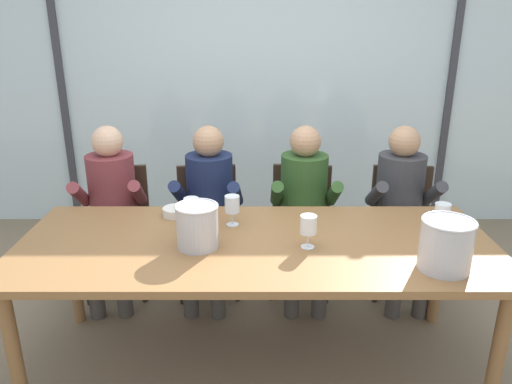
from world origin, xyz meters
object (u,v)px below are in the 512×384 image
(chair_right_of_center, at_px, (401,219))
(person_charcoal_jacket, at_px, (402,203))
(chair_left_of_center, at_px, (208,218))
(chair_center, at_px, (301,218))
(wine_glass_near_bucket, at_px, (232,205))
(wine_glass_by_right_taster, at_px, (192,208))
(tasting_bowl, at_px, (176,212))
(chair_near_curtain, at_px, (118,219))
(person_navy_polo, at_px, (209,203))
(ice_bucket_primary, at_px, (197,225))
(wine_glass_center_pour, at_px, (308,225))
(person_maroon_top, at_px, (111,203))
(person_olive_shirt, at_px, (304,203))
(dining_table, at_px, (256,253))
(ice_bucket_secondary, at_px, (446,244))
(wine_glass_by_left_taster, at_px, (442,214))

(chair_right_of_center, relative_size, person_charcoal_jacket, 0.73)
(chair_left_of_center, bearing_deg, chair_center, -4.84)
(person_charcoal_jacket, relative_size, wine_glass_near_bucket, 6.86)
(wine_glass_by_right_taster, bearing_deg, tasting_bowl, 124.38)
(chair_near_curtain, distance_m, person_navy_polo, 0.70)
(ice_bucket_primary, height_order, wine_glass_center_pour, ice_bucket_primary)
(person_maroon_top, xyz_separation_m, person_olive_shirt, (1.31, -0.00, 0.00))
(person_charcoal_jacket, height_order, wine_glass_near_bucket, person_charcoal_jacket)
(person_charcoal_jacket, distance_m, wine_glass_center_pour, 1.13)
(wine_glass_near_bucket, bearing_deg, chair_right_of_center, 30.08)
(wine_glass_by_right_taster, bearing_deg, wine_glass_near_bucket, 8.85)
(person_navy_polo, distance_m, person_charcoal_jacket, 1.31)
(dining_table, distance_m, wine_glass_center_pour, 0.33)
(person_maroon_top, bearing_deg, chair_center, 0.60)
(person_navy_polo, distance_m, tasting_bowl, 0.46)
(ice_bucket_secondary, xyz_separation_m, tasting_bowl, (-1.35, 0.65, -0.10))
(chair_right_of_center, bearing_deg, wine_glass_center_pour, -123.94)
(person_olive_shirt, relative_size, wine_glass_by_left_taster, 6.86)
(chair_center, bearing_deg, tasting_bowl, -139.39)
(chair_left_of_center, relative_size, person_navy_polo, 0.73)
(person_maroon_top, xyz_separation_m, ice_bucket_secondary, (1.86, -1.07, 0.20))
(chair_near_curtain, relative_size, person_charcoal_jacket, 0.73)
(ice_bucket_secondary, bearing_deg, tasting_bowl, 154.30)
(dining_table, height_order, chair_right_of_center, chair_right_of_center)
(ice_bucket_primary, height_order, wine_glass_by_right_taster, ice_bucket_primary)
(person_maroon_top, distance_m, wine_glass_by_right_taster, 0.89)
(dining_table, height_order, chair_center, chair_center)
(tasting_bowl, bearing_deg, wine_glass_center_pour, -29.86)
(dining_table, height_order, person_maroon_top, person_maroon_top)
(chair_near_curtain, relative_size, person_olive_shirt, 0.73)
(ice_bucket_secondary, height_order, wine_glass_near_bucket, ice_bucket_secondary)
(chair_left_of_center, height_order, person_charcoal_jacket, person_charcoal_jacket)
(tasting_bowl, bearing_deg, wine_glass_by_right_taster, -55.62)
(person_navy_polo, xyz_separation_m, tasting_bowl, (-0.15, -0.42, 0.10))
(chair_near_curtain, distance_m, wine_glass_by_right_taster, 1.02)
(chair_center, xyz_separation_m, person_navy_polo, (-0.65, -0.14, 0.17))
(person_maroon_top, bearing_deg, chair_left_of_center, 6.03)
(chair_left_of_center, bearing_deg, ice_bucket_primary, -92.71)
(ice_bucket_secondary, height_order, wine_glass_by_right_taster, ice_bucket_secondary)
(tasting_bowl, relative_size, wine_glass_by_left_taster, 0.90)
(tasting_bowl, bearing_deg, person_navy_polo, 70.37)
(chair_left_of_center, xyz_separation_m, wine_glass_center_pour, (0.61, -0.98, 0.37))
(ice_bucket_primary, bearing_deg, wine_glass_center_pour, -1.01)
(chair_near_curtain, xyz_separation_m, chair_right_of_center, (2.03, -0.00, 0.00))
(chair_center, bearing_deg, dining_table, -104.02)
(person_navy_polo, distance_m, wine_glass_near_bucket, 0.62)
(chair_near_curtain, bearing_deg, chair_center, -4.22)
(wine_glass_near_bucket, xyz_separation_m, wine_glass_by_right_taster, (-0.22, -0.03, 0.00))
(chair_left_of_center, bearing_deg, person_navy_polo, -85.52)
(ice_bucket_primary, bearing_deg, chair_left_of_center, 92.90)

